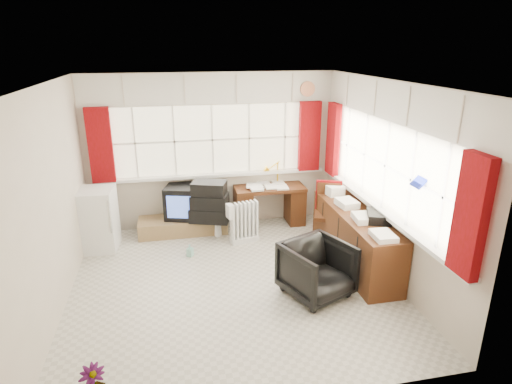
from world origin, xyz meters
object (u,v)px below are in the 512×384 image
(task_chair, at_px, (328,210))
(office_chair, at_px, (317,270))
(credenza, at_px, (355,237))
(mini_fridge, at_px, (97,219))
(desk, at_px, (269,203))
(radiator, at_px, (244,226))
(tv_bench, at_px, (183,225))
(desk_lamp, at_px, (278,168))
(crt_tv, at_px, (185,201))

(task_chair, relative_size, office_chair, 1.29)
(credenza, height_order, mini_fridge, mini_fridge)
(desk, height_order, mini_fridge, mini_fridge)
(desk, bearing_deg, radiator, -130.82)
(desk, relative_size, mini_fridge, 1.26)
(desk, bearing_deg, office_chair, -88.51)
(radiator, height_order, tv_bench, radiator)
(credenza, distance_m, mini_fridge, 3.73)
(credenza, relative_size, tv_bench, 1.43)
(office_chair, xyz_separation_m, mini_fridge, (-2.76, 1.86, 0.12))
(radiator, distance_m, credenza, 1.68)
(desk_lamp, relative_size, crt_tv, 0.54)
(desk_lamp, bearing_deg, crt_tv, -173.30)
(credenza, bearing_deg, radiator, 144.37)
(office_chair, bearing_deg, crt_tv, 99.98)
(desk_lamp, height_order, radiator, desk_lamp)
(office_chair, height_order, tv_bench, office_chair)
(radiator, distance_m, tv_bench, 1.07)
(desk_lamp, xyz_separation_m, mini_fridge, (-2.88, -0.55, -0.47))
(credenza, bearing_deg, mini_fridge, 161.14)
(desk, bearing_deg, tv_bench, -176.84)
(desk, height_order, credenza, credenza)
(credenza, bearing_deg, tv_bench, 146.30)
(task_chair, relative_size, tv_bench, 0.68)
(credenza, xyz_separation_m, crt_tv, (-2.22, 1.57, 0.12))
(desk_lamp, xyz_separation_m, credenza, (0.65, -1.76, -0.54))
(task_chair, xyz_separation_m, mini_fridge, (-3.42, 0.46, -0.04))
(tv_bench, bearing_deg, crt_tv, 42.20)
(office_chair, bearing_deg, tv_bench, 101.66)
(desk_lamp, relative_size, office_chair, 0.51)
(task_chair, bearing_deg, tv_bench, 160.34)
(desk, xyz_separation_m, office_chair, (0.06, -2.25, -0.04))
(desk_lamp, relative_size, radiator, 0.59)
(tv_bench, distance_m, mini_fridge, 1.33)
(task_chair, xyz_separation_m, credenza, (0.11, -0.75, -0.11))
(crt_tv, bearing_deg, tv_bench, -137.80)
(desk_lamp, height_order, crt_tv, desk_lamp)
(mini_fridge, bearing_deg, tv_bench, 14.14)
(credenza, bearing_deg, task_chair, 98.64)
(mini_fridge, bearing_deg, task_chair, -7.65)
(tv_bench, height_order, mini_fridge, mini_fridge)
(office_chair, distance_m, credenza, 1.01)
(task_chair, xyz_separation_m, crt_tv, (-2.11, 0.83, 0.01))
(task_chair, bearing_deg, credenza, -81.36)
(desk_lamp, height_order, tv_bench, desk_lamp)
(task_chair, height_order, tv_bench, task_chair)
(desk, xyz_separation_m, credenza, (0.83, -1.60, 0.02))
(desk_lamp, distance_m, credenza, 1.95)
(crt_tv, bearing_deg, credenza, -35.31)
(desk_lamp, xyz_separation_m, crt_tv, (-1.58, -0.19, -0.42))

